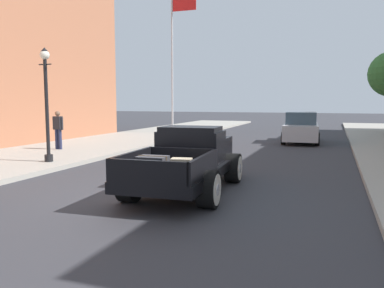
# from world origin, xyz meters

# --- Properties ---
(ground_plane) EXTENTS (140.00, 140.00, 0.00)m
(ground_plane) POSITION_xyz_m (0.00, 0.00, 0.00)
(ground_plane) COLOR #333338
(hotrod_truck_black) EXTENTS (2.37, 5.01, 1.58)m
(hotrod_truck_black) POSITION_xyz_m (0.32, 0.70, 0.75)
(hotrod_truck_black) COLOR black
(hotrod_truck_black) RESTS_ON ground
(car_background_silver) EXTENTS (2.06, 4.39, 1.65)m
(car_background_silver) POSITION_xyz_m (2.04, 13.18, 0.77)
(car_background_silver) COLOR #B7B7BC
(car_background_silver) RESTS_ON ground
(pedestrian_sidewalk_left) EXTENTS (0.53, 0.22, 1.65)m
(pedestrian_sidewalk_left) POSITION_xyz_m (-7.47, 5.32, 1.09)
(pedestrian_sidewalk_left) COLOR #232847
(pedestrian_sidewalk_left) RESTS_ON sidewalk_left
(street_lamp_near) EXTENTS (0.50, 0.32, 3.85)m
(street_lamp_near) POSITION_xyz_m (-5.47, 2.34, 2.39)
(street_lamp_near) COLOR black
(street_lamp_near) RESTS_ON sidewalk_left
(flagpole) EXTENTS (1.74, 0.16, 9.16)m
(flagpole) POSITION_xyz_m (-6.23, 15.58, 5.77)
(flagpole) COLOR #B2B2B7
(flagpole) RESTS_ON sidewalk_left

